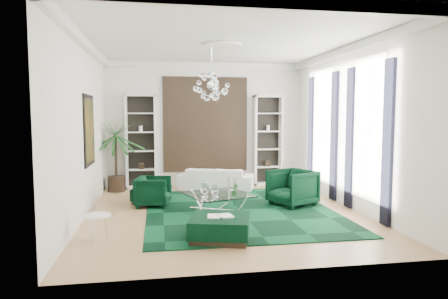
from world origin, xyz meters
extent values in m
cube|color=tan|center=(0.00, 0.00, -0.01)|extent=(6.00, 7.00, 0.02)
cube|color=white|center=(0.00, 0.00, 3.81)|extent=(6.00, 7.00, 0.02)
cube|color=silver|center=(0.00, 3.51, 1.90)|extent=(6.00, 0.02, 3.80)
cube|color=silver|center=(0.00, -3.51, 1.90)|extent=(6.00, 0.02, 3.80)
cube|color=silver|center=(-3.01, 0.00, 1.90)|extent=(0.02, 7.00, 3.80)
cube|color=silver|center=(3.01, 0.00, 1.90)|extent=(0.02, 7.00, 3.80)
cylinder|color=white|center=(0.00, 0.30, 3.77)|extent=(0.90, 0.90, 0.05)
cube|color=black|center=(0.00, 3.46, 1.90)|extent=(2.50, 0.06, 2.80)
cube|color=black|center=(-2.97, 0.60, 1.85)|extent=(0.04, 1.30, 1.60)
cube|color=white|center=(2.99, -0.90, 1.90)|extent=(0.03, 1.10, 2.90)
cube|color=black|center=(2.96, -1.68, 1.65)|extent=(0.07, 0.30, 3.25)
cube|color=black|center=(2.96, -0.12, 1.65)|extent=(0.07, 0.30, 3.25)
cube|color=white|center=(2.99, 1.50, 1.90)|extent=(0.03, 1.10, 2.90)
cube|color=black|center=(2.96, 0.72, 1.65)|extent=(0.07, 0.30, 3.25)
cube|color=black|center=(2.96, 2.28, 1.65)|extent=(0.07, 0.30, 3.25)
cube|color=black|center=(0.37, 0.06, 0.01)|extent=(4.20, 5.00, 0.02)
imported|color=white|center=(0.23, 2.78, 0.32)|extent=(2.33, 1.50, 0.63)
imported|color=black|center=(-1.58, 0.83, 0.36)|extent=(0.92, 0.91, 0.72)
imported|color=black|center=(1.74, 0.35, 0.44)|extent=(1.27, 1.25, 0.88)
cube|color=black|center=(-1.63, 1.30, 0.19)|extent=(1.04, 1.04, 0.37)
cube|color=black|center=(-0.39, -1.96, 0.20)|extent=(1.24, 1.24, 0.41)
cube|color=white|center=(-0.39, -1.96, 0.42)|extent=(0.46, 0.31, 0.03)
cylinder|color=white|center=(-2.52, -1.69, 0.22)|extent=(0.53, 0.53, 0.45)
imported|color=#19591E|center=(0.17, -0.39, 0.57)|extent=(0.15, 0.12, 0.26)
camera|label=1|loc=(-1.46, -8.78, 2.20)|focal=32.00mm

